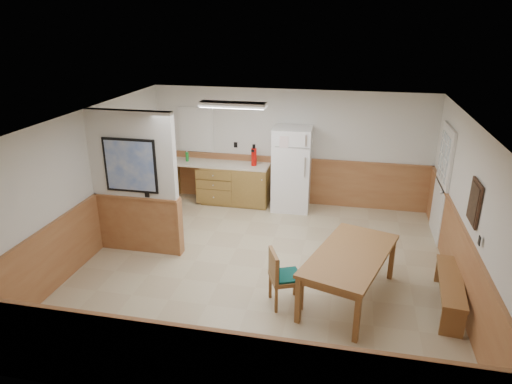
% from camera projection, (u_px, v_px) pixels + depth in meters
% --- Properties ---
extents(ground, '(6.00, 6.00, 0.00)m').
position_uv_depth(ground, '(262.00, 268.00, 7.55)').
color(ground, tan).
rests_on(ground, ground).
extents(ceiling, '(6.00, 6.00, 0.02)m').
position_uv_depth(ceiling, '(263.00, 119.00, 6.65)').
color(ceiling, white).
rests_on(ceiling, back_wall).
extents(back_wall, '(6.00, 0.02, 2.50)m').
position_uv_depth(back_wall, '(290.00, 148.00, 9.84)').
color(back_wall, silver).
rests_on(back_wall, ground).
extents(right_wall, '(0.02, 6.00, 2.50)m').
position_uv_depth(right_wall, '(468.00, 214.00, 6.52)').
color(right_wall, silver).
rests_on(right_wall, ground).
extents(left_wall, '(0.02, 6.00, 2.50)m').
position_uv_depth(left_wall, '(88.00, 185.00, 7.68)').
color(left_wall, silver).
rests_on(left_wall, ground).
extents(wainscot_back, '(6.00, 0.04, 1.00)m').
position_uv_depth(wainscot_back, '(289.00, 181.00, 10.09)').
color(wainscot_back, '#A16D40').
rests_on(wainscot_back, ground).
extents(wainscot_right, '(0.04, 6.00, 1.00)m').
position_uv_depth(wainscot_right, '(459.00, 260.00, 6.79)').
color(wainscot_right, '#A16D40').
rests_on(wainscot_right, ground).
extents(wainscot_left, '(0.04, 6.00, 1.00)m').
position_uv_depth(wainscot_left, '(95.00, 225.00, 7.94)').
color(wainscot_left, '#A16D40').
rests_on(wainscot_left, ground).
extents(partition_wall, '(1.50, 0.20, 2.50)m').
position_uv_depth(partition_wall, '(135.00, 185.00, 7.72)').
color(partition_wall, silver).
rests_on(partition_wall, ground).
extents(kitchen_counter, '(2.20, 0.61, 1.00)m').
position_uv_depth(kitchen_counter, '(232.00, 183.00, 10.06)').
color(kitchen_counter, olive).
rests_on(kitchen_counter, ground).
extents(exterior_door, '(0.07, 1.02, 2.15)m').
position_uv_depth(exterior_door, '(442.00, 183.00, 8.33)').
color(exterior_door, white).
rests_on(exterior_door, ground).
extents(kitchen_window, '(0.80, 0.04, 1.00)m').
position_uv_depth(kitchen_window, '(196.00, 130.00, 10.11)').
color(kitchen_window, white).
rests_on(kitchen_window, back_wall).
extents(wall_painting, '(0.04, 0.50, 0.60)m').
position_uv_depth(wall_painting, '(474.00, 203.00, 6.14)').
color(wall_painting, '#382316').
rests_on(wall_painting, right_wall).
extents(fluorescent_fixture, '(1.20, 0.30, 0.09)m').
position_uv_depth(fluorescent_fixture, '(233.00, 105.00, 8.01)').
color(fluorescent_fixture, white).
rests_on(fluorescent_fixture, ceiling).
extents(refrigerator, '(0.81, 0.73, 1.78)m').
position_uv_depth(refrigerator, '(292.00, 169.00, 9.61)').
color(refrigerator, white).
rests_on(refrigerator, ground).
extents(dining_table, '(1.45, 2.06, 0.75)m').
position_uv_depth(dining_table, '(350.00, 259.00, 6.50)').
color(dining_table, brown).
rests_on(dining_table, ground).
extents(dining_bench, '(0.46, 1.48, 0.45)m').
position_uv_depth(dining_bench, '(450.00, 286.00, 6.42)').
color(dining_bench, brown).
rests_on(dining_bench, ground).
extents(dining_chair, '(0.71, 0.60, 0.85)m').
position_uv_depth(dining_chair, '(280.00, 274.00, 6.43)').
color(dining_chair, brown).
rests_on(dining_chair, ground).
extents(fire_extinguisher, '(0.14, 0.14, 0.46)m').
position_uv_depth(fire_extinguisher, '(254.00, 156.00, 9.74)').
color(fire_extinguisher, '#BE0F0A').
rests_on(fire_extinguisher, kitchen_counter).
extents(soap_bottle, '(0.07, 0.07, 0.21)m').
position_uv_depth(soap_bottle, '(187.00, 157.00, 10.06)').
color(soap_bottle, '#178329').
rests_on(soap_bottle, kitchen_counter).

